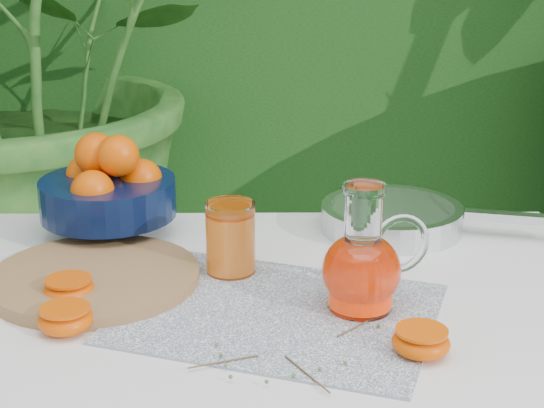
{
  "coord_description": "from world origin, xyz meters",
  "views": [
    {
      "loc": [
        -0.15,
        -1.19,
        1.26
      ],
      "look_at": [
        -0.14,
        -0.07,
        0.88
      ],
      "focal_mm": 55.0,
      "sensor_mm": 36.0,
      "label": 1
    }
  ],
  "objects_px": {
    "fruit_bowl": "(109,189)",
    "saute_pan": "(394,216)",
    "juice_pitcher": "(363,267)",
    "white_table": "(272,343)",
    "cutting_board": "(95,278)"
  },
  "relations": [
    {
      "from": "fruit_bowl",
      "to": "saute_pan",
      "type": "distance_m",
      "value": 0.49
    },
    {
      "from": "juice_pitcher",
      "to": "saute_pan",
      "type": "xyz_separation_m",
      "value": [
        0.09,
        0.32,
        -0.04
      ]
    },
    {
      "from": "juice_pitcher",
      "to": "white_table",
      "type": "bearing_deg",
      "value": 154.65
    },
    {
      "from": "cutting_board",
      "to": "white_table",
      "type": "bearing_deg",
      "value": -7.48
    },
    {
      "from": "fruit_bowl",
      "to": "juice_pitcher",
      "type": "height_order",
      "value": "juice_pitcher"
    },
    {
      "from": "cutting_board",
      "to": "juice_pitcher",
      "type": "xyz_separation_m",
      "value": [
        0.39,
        -0.09,
        0.06
      ]
    },
    {
      "from": "juice_pitcher",
      "to": "saute_pan",
      "type": "relative_size",
      "value": 0.4
    },
    {
      "from": "white_table",
      "to": "cutting_board",
      "type": "height_order",
      "value": "cutting_board"
    },
    {
      "from": "white_table",
      "to": "juice_pitcher",
      "type": "xyz_separation_m",
      "value": [
        0.12,
        -0.06,
        0.15
      ]
    },
    {
      "from": "white_table",
      "to": "fruit_bowl",
      "type": "height_order",
      "value": "fruit_bowl"
    },
    {
      "from": "cutting_board",
      "to": "juice_pitcher",
      "type": "distance_m",
      "value": 0.4
    },
    {
      "from": "fruit_bowl",
      "to": "juice_pitcher",
      "type": "bearing_deg",
      "value": -36.86
    },
    {
      "from": "saute_pan",
      "to": "fruit_bowl",
      "type": "bearing_deg",
      "value": -177.9
    },
    {
      "from": "juice_pitcher",
      "to": "fruit_bowl",
      "type": "bearing_deg",
      "value": 143.14
    },
    {
      "from": "white_table",
      "to": "fruit_bowl",
      "type": "bearing_deg",
      "value": 138.85
    }
  ]
}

